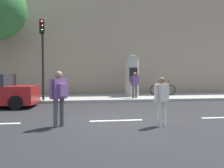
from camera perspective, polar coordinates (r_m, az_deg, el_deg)
ground_plane at (r=7.78m, az=1.09°, el=-9.16°), size 80.00×80.00×0.00m
sidewalk_curb at (r=14.65m, az=-3.20°, el=-3.45°), size 36.00×4.00×0.15m
lane_markings at (r=7.78m, az=1.09°, el=-9.13°), size 25.80×0.16×0.01m
building_backdrop at (r=19.78m, az=-4.44°, el=10.71°), size 36.00×5.00×8.87m
traffic_light at (r=13.02m, az=-17.08°, el=8.97°), size 0.24×0.45×4.36m
poster_column at (r=15.18m, az=5.02°, el=2.33°), size 0.98×0.98×2.77m
pedestrian_with_bag at (r=6.89m, az=-13.10°, el=-2.33°), size 0.53×0.53×1.66m
pedestrian_in_red_top at (r=7.02m, az=12.36°, el=-3.40°), size 0.52×0.44×1.48m
pedestrian_with_backpack at (r=13.75m, az=5.74°, el=0.26°), size 0.59×0.39×1.55m
bicycle_leaning at (r=15.91m, az=12.62°, el=-1.37°), size 1.77×0.20×1.09m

